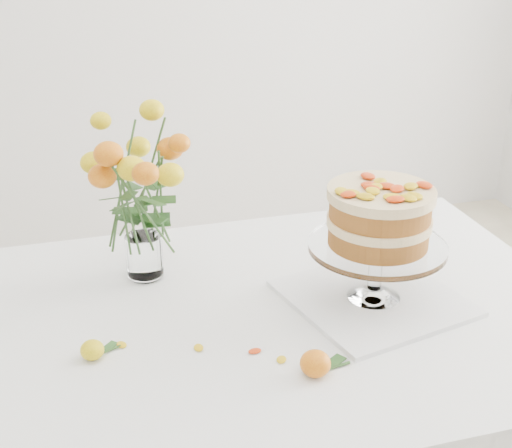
{
  "coord_description": "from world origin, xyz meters",
  "views": [
    {
      "loc": [
        -0.32,
        -1.22,
        1.53
      ],
      "look_at": [
        0.05,
        0.09,
        0.91
      ],
      "focal_mm": 50.0,
      "sensor_mm": 36.0,
      "label": 1
    }
  ],
  "objects": [
    {
      "name": "loose_rose_far",
      "position": [
        0.07,
        -0.24,
        0.78
      ],
      "size": [
        0.1,
        0.06,
        0.05
      ],
      "rotation": [
        0.0,
        0.0,
        0.17
      ],
      "color": "#CB4E09",
      "rests_on": "table"
    },
    {
      "name": "cake_stand",
      "position": [
        0.27,
        -0.02,
        0.94
      ],
      "size": [
        0.29,
        0.29,
        0.26
      ],
      "rotation": [
        0.0,
        0.0,
        0.25
      ],
      "color": "white",
      "rests_on": "napkin"
    },
    {
      "name": "stray_petal_c",
      "position": [
        0.02,
        -0.18,
        0.76
      ],
      "size": [
        0.03,
        0.02,
        0.0
      ],
      "primitive_type": "ellipsoid",
      "color": "#E1B30E",
      "rests_on": "table"
    },
    {
      "name": "loose_rose_near",
      "position": [
        -0.32,
        -0.08,
        0.77
      ],
      "size": [
        0.08,
        0.05,
        0.04
      ],
      "rotation": [
        0.0,
        0.0,
        0.4
      ],
      "color": "yellow",
      "rests_on": "table"
    },
    {
      "name": "rose_vase",
      "position": [
        -0.18,
        0.21,
        1.0
      ],
      "size": [
        0.34,
        0.34,
        0.41
      ],
      "rotation": [
        0.0,
        0.0,
        0.35
      ],
      "color": "white",
      "rests_on": "table"
    },
    {
      "name": "table",
      "position": [
        0.0,
        0.0,
        0.67
      ],
      "size": [
        1.43,
        0.93,
        0.76
      ],
      "color": "tan",
      "rests_on": "ground"
    },
    {
      "name": "stray_petal_a",
      "position": [
        -0.12,
        -0.1,
        0.76
      ],
      "size": [
        0.03,
        0.02,
        0.0
      ],
      "primitive_type": "ellipsoid",
      "color": "#E1B30E",
      "rests_on": "table"
    },
    {
      "name": "stray_petal_d",
      "position": [
        -0.26,
        -0.05,
        0.76
      ],
      "size": [
        0.03,
        0.02,
        0.0
      ],
      "primitive_type": "ellipsoid",
      "color": "#E1B30E",
      "rests_on": "table"
    },
    {
      "name": "stray_petal_b",
      "position": [
        -0.02,
        -0.14,
        0.76
      ],
      "size": [
        0.03,
        0.02,
        0.0
      ],
      "primitive_type": "ellipsoid",
      "color": "#E1B30E",
      "rests_on": "table"
    },
    {
      "name": "napkin",
      "position": [
        0.27,
        -0.02,
        0.76
      ],
      "size": [
        0.4,
        0.4,
        0.01
      ],
      "primitive_type": "cube",
      "rotation": [
        0.0,
        0.0,
        0.23
      ],
      "color": "silver",
      "rests_on": "table"
    }
  ]
}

